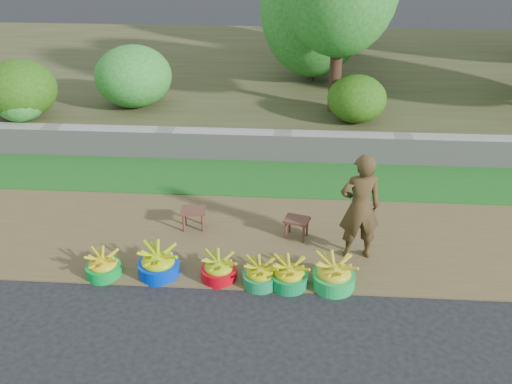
# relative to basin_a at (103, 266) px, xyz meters

# --- Properties ---
(ground_plane) EXTENTS (120.00, 120.00, 0.00)m
(ground_plane) POSITION_rel_basin_a_xyz_m (2.25, -0.20, -0.16)
(ground_plane) COLOR black
(ground_plane) RESTS_ON ground
(dirt_shoulder) EXTENTS (80.00, 2.50, 0.02)m
(dirt_shoulder) POSITION_rel_basin_a_xyz_m (2.25, 1.05, -0.15)
(dirt_shoulder) COLOR brown
(dirt_shoulder) RESTS_ON ground
(grass_verge) EXTENTS (80.00, 1.50, 0.04)m
(grass_verge) POSITION_rel_basin_a_xyz_m (2.25, 3.05, -0.14)
(grass_verge) COLOR #1B5C1B
(grass_verge) RESTS_ON ground
(retaining_wall) EXTENTS (80.00, 0.35, 0.55)m
(retaining_wall) POSITION_rel_basin_a_xyz_m (2.25, 3.90, 0.12)
(retaining_wall) COLOR gray
(retaining_wall) RESTS_ON ground
(earth_bank) EXTENTS (80.00, 10.00, 0.50)m
(earth_bank) POSITION_rel_basin_a_xyz_m (2.25, 8.80, 0.09)
(earth_bank) COLOR #404122
(earth_bank) RESTS_ON ground
(basin_a) EXTENTS (0.46, 0.46, 0.35)m
(basin_a) POSITION_rel_basin_a_xyz_m (0.00, 0.00, 0.00)
(basin_a) COLOR #02962E
(basin_a) RESTS_ON ground
(basin_b) EXTENTS (0.55, 0.55, 0.41)m
(basin_b) POSITION_rel_basin_a_xyz_m (0.73, 0.06, 0.03)
(basin_b) COLOR #002EC6
(basin_b) RESTS_ON ground
(basin_c) EXTENTS (0.47, 0.47, 0.35)m
(basin_c) POSITION_rel_basin_a_xyz_m (1.53, 0.03, 0.00)
(basin_c) COLOR #B90412
(basin_c) RESTS_ON ground
(basin_d) EXTENTS (0.46, 0.46, 0.34)m
(basin_d) POSITION_rel_basin_a_xyz_m (2.08, -0.05, -0.00)
(basin_d) COLOR #187E47
(basin_d) RESTS_ON ground
(basin_e) EXTENTS (0.49, 0.49, 0.36)m
(basin_e) POSITION_rel_basin_a_xyz_m (2.46, -0.04, 0.01)
(basin_e) COLOR #0B823D
(basin_e) RESTS_ON ground
(basin_f) EXTENTS (0.55, 0.55, 0.41)m
(basin_f) POSITION_rel_basin_a_xyz_m (3.03, -0.03, 0.03)
(basin_f) COLOR green
(basin_f) RESTS_ON ground
(stool_left) EXTENTS (0.39, 0.31, 0.32)m
(stool_left) POSITION_rel_basin_a_xyz_m (1.00, 1.26, 0.12)
(stool_left) COLOR #522D21
(stool_left) RESTS_ON dirt_shoulder
(stool_right) EXTENTS (0.41, 0.36, 0.31)m
(stool_right) POSITION_rel_basin_a_xyz_m (2.54, 1.11, 0.11)
(stool_right) COLOR #522D21
(stool_right) RESTS_ON dirt_shoulder
(vendor_woman) EXTENTS (0.61, 0.45, 1.54)m
(vendor_woman) POSITION_rel_basin_a_xyz_m (3.37, 0.68, 0.63)
(vendor_woman) COLOR black
(vendor_woman) RESTS_ON dirt_shoulder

